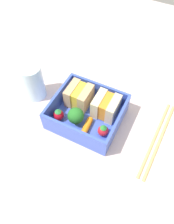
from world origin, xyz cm
name	(u,v)px	position (x,y,z in cm)	size (l,w,h in cm)	color
ground_plane	(87,121)	(0.00, 0.00, -1.00)	(120.00, 120.00, 2.00)	beige
bento_tray	(87,117)	(0.00, 0.00, 0.60)	(15.71, 14.13, 1.20)	blue
bento_rim	(87,110)	(0.00, 0.00, 3.40)	(15.71, 14.13, 4.39)	blue
sandwich_left	(79,96)	(-3.48, 2.77, 3.69)	(5.47, 5.55, 4.98)	tan
sandwich_center_left	(106,106)	(3.48, 2.77, 3.69)	(5.47, 5.55, 4.98)	beige
strawberry_far_left	(59,115)	(-5.55, -3.53, 2.59)	(2.54, 2.54, 3.14)	red
broccoli_floret	(76,116)	(-1.39, -2.78, 3.82)	(3.74, 3.74, 4.58)	#85C85C
carrot_stick_far_left	(87,126)	(1.48, -3.09, 1.91)	(1.42, 1.42, 4.57)	orange
strawberry_left	(103,131)	(5.35, -2.77, 2.55)	(2.45, 2.45, 3.05)	red
chopstick_pair	(158,138)	(16.77, 2.11, 0.35)	(2.86, 21.36, 0.70)	tan
drinking_glass	(33,82)	(-15.27, 0.89, 4.69)	(5.42, 5.42, 9.37)	silver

